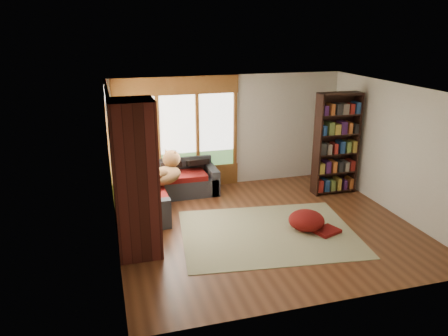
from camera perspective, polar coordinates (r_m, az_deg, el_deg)
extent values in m
plane|color=#502A16|center=(8.46, 5.43, -7.61)|extent=(5.50, 5.50, 0.00)
plane|color=white|center=(7.69, 6.01, 10.11)|extent=(5.50, 5.50, 0.00)
cube|color=silver|center=(10.26, 0.60, 4.86)|extent=(5.50, 0.04, 2.60)
cube|color=silver|center=(5.88, 14.66, -6.24)|extent=(5.50, 0.04, 2.60)
cube|color=silver|center=(7.45, -14.38, -0.93)|extent=(0.04, 5.00, 2.60)
cube|color=silver|center=(9.32, 21.67, 2.16)|extent=(0.04, 5.00, 2.60)
cube|color=brown|center=(9.95, -6.01, 4.63)|extent=(2.82, 0.10, 1.90)
cube|color=white|center=(9.95, -6.01, 4.63)|extent=(2.54, 0.09, 1.62)
cube|color=brown|center=(8.59, -14.52, 1.94)|extent=(0.10, 2.62, 1.90)
cube|color=white|center=(8.59, -14.52, 1.94)|extent=(0.09, 2.36, 1.62)
cube|color=#678C53|center=(9.30, -14.72, 5.70)|extent=(0.03, 0.72, 0.90)
cube|color=#471914|center=(7.14, -11.47, -1.58)|extent=(0.70, 0.70, 2.60)
cube|color=#2A2B2E|center=(9.82, -7.94, -2.59)|extent=(2.20, 0.90, 0.42)
cube|color=#2A2B2E|center=(10.02, -8.33, 0.24)|extent=(2.20, 0.20, 0.38)
cube|color=#2A2B2E|center=(9.96, -2.27, -1.57)|extent=(0.20, 0.90, 0.60)
cube|color=maroon|center=(9.61, -8.50, -1.39)|extent=(1.90, 0.66, 0.12)
cube|color=#2A2B2E|center=(9.16, -11.38, -4.36)|extent=(0.90, 2.20, 0.42)
cube|color=#2A2B2E|center=(9.01, -13.75, -2.20)|extent=(0.20, 2.20, 0.38)
cube|color=#2A2B2E|center=(8.21, -10.80, -6.38)|extent=(0.90, 0.20, 0.60)
cube|color=maroon|center=(8.75, -10.50, -3.50)|extent=(0.66, 1.20, 0.12)
cube|color=maroon|center=(9.63, -11.09, -1.48)|extent=(0.66, 0.66, 0.12)
cube|color=beige|center=(8.20, 5.81, -8.44)|extent=(3.44, 2.79, 0.01)
cube|color=black|center=(10.28, 16.72, 3.21)|extent=(0.04, 0.33, 2.29)
cube|color=black|center=(9.81, 12.06, 2.89)|extent=(0.04, 0.33, 2.29)
cube|color=black|center=(10.17, 14.02, 3.28)|extent=(0.98, 0.02, 2.29)
cube|color=black|center=(10.37, 13.98, -2.73)|extent=(0.90, 0.31, 0.03)
cube|color=black|center=(10.22, 14.16, -0.44)|extent=(0.90, 0.31, 0.03)
cube|color=black|center=(10.09, 14.35, 1.91)|extent=(0.90, 0.31, 0.03)
cube|color=black|center=(9.98, 14.55, 4.32)|extent=(0.90, 0.31, 0.03)
cube|color=black|center=(9.89, 14.75, 6.78)|extent=(0.90, 0.31, 0.03)
cube|color=black|center=(9.82, 14.96, 9.28)|extent=(0.90, 0.31, 0.03)
cube|color=#726659|center=(10.02, 14.50, 3.03)|extent=(0.86, 0.25, 2.13)
ellipsoid|color=maroon|center=(8.38, 10.72, -6.66)|extent=(0.88, 0.88, 0.36)
ellipsoid|color=brown|center=(9.14, -7.84, -0.45)|extent=(1.05, 1.11, 0.32)
sphere|color=brown|center=(9.38, -6.88, 1.05)|extent=(0.53, 0.53, 0.38)
cone|color=brown|center=(9.28, -7.10, 1.83)|extent=(0.19, 0.19, 0.16)
ellipsoid|color=#301E19|center=(8.57, -11.95, -2.43)|extent=(0.65, 0.80, 0.23)
sphere|color=#301E19|center=(8.75, -12.66, -1.25)|extent=(0.36, 0.36, 0.28)
cone|color=#301E19|center=(8.67, -12.59, -0.63)|extent=(0.13, 0.13, 0.12)
cube|color=black|center=(9.95, -4.27, 1.27)|extent=(0.45, 0.12, 0.45)
cube|color=black|center=(9.85, -7.69, 0.98)|extent=(0.45, 0.12, 0.45)
cube|color=black|center=(9.33, -12.91, -0.31)|extent=(0.45, 0.12, 0.45)
cube|color=black|center=(8.30, -12.43, -2.64)|extent=(0.45, 0.12, 0.45)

